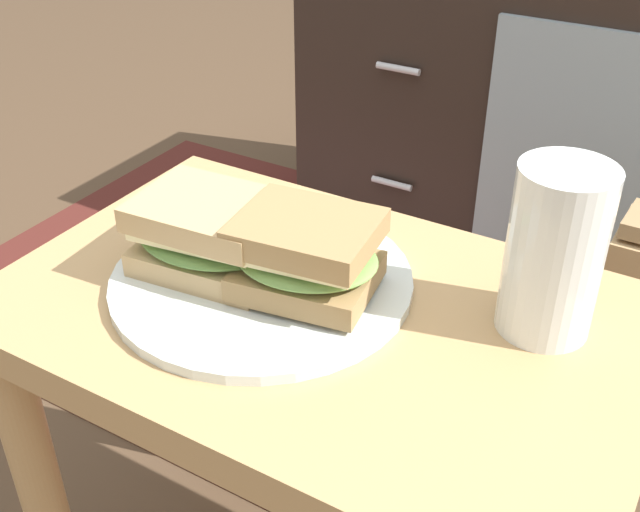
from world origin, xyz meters
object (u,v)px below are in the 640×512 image
tv_cabinet (577,118)px  sandwich_front (211,234)px  plate (259,282)px  sandwich_back (306,255)px  beer_glass (554,256)px

tv_cabinet → sandwich_front: (-0.10, -0.96, 0.21)m
plate → sandwich_back: (0.05, 0.00, 0.04)m
plate → beer_glass: beer_glass is taller
beer_glass → tv_cabinet: bearing=101.3°
plate → sandwich_front: bearing=-175.2°
sandwich_back → beer_glass: 0.20m
tv_cabinet → plate: size_ratio=3.58×
beer_glass → plate: bearing=-162.6°
tv_cabinet → beer_glass: bearing=-78.7°
tv_cabinet → sandwich_front: tv_cabinet is taller
tv_cabinet → plate: (-0.06, -0.95, 0.17)m
sandwich_front → beer_glass: size_ratio=1.01×
sandwich_front → beer_glass: beer_glass is taller
plate → sandwich_front: size_ratio=1.85×
tv_cabinet → beer_glass: size_ratio=6.66×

